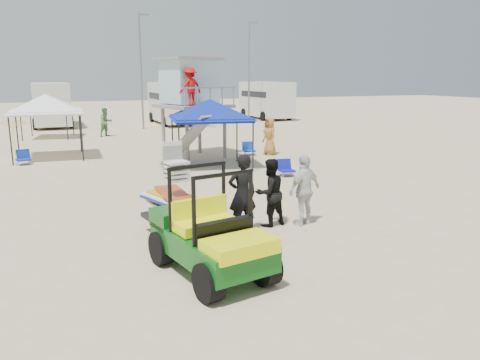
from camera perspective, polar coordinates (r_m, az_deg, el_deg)
name	(u,v)px	position (r m, az deg, el deg)	size (l,w,h in m)	color
ground	(279,286)	(8.64, 4.77, -12.75)	(140.00, 140.00, 0.00)	beige
utility_cart	(210,227)	(8.74, -3.70, -5.79)	(1.77, 2.85, 2.02)	#0C5112
surf_trailer	(177,203)	(10.93, -7.67, -2.85)	(1.47, 2.27, 1.99)	black
man_left	(242,194)	(11.09, 0.28, -1.73)	(0.70, 0.46, 1.91)	black
man_mid	(270,193)	(11.68, 3.64, -1.54)	(0.83, 0.65, 1.71)	black
man_right	(304,190)	(11.85, 7.86, -1.19)	(1.06, 0.44, 1.80)	silver
lifeguard_tower	(190,85)	(21.75, -6.07, 11.40)	(3.44, 3.44, 4.43)	gray
canopy_blue	(210,102)	(19.54, -3.68, 9.42)	(3.56, 3.56, 3.20)	black
canopy_white_a	(45,97)	(23.17, -22.69, 9.29)	(3.16, 3.16, 3.33)	black
canopy_white_c	(46,97)	(31.09, -22.58, 9.38)	(3.16, 3.16, 3.07)	black
umbrella_b	(15,137)	(24.80, -25.76, 4.71)	(1.89, 1.93, 1.73)	#E9F015
beach_chair_a	(23,157)	(22.11, -24.92, 2.53)	(0.64, 0.69, 0.64)	#0E2D99
beach_chair_b	(286,168)	(17.79, 5.58, 1.50)	(0.61, 0.65, 0.64)	#0F16A3
beach_chair_c	(249,149)	(22.52, 1.06, 3.85)	(0.64, 0.69, 0.64)	#1038B5
rv_mid_left	(51,103)	(38.45, -22.05, 8.75)	(2.65, 6.50, 3.25)	silver
rv_mid_right	(173,101)	(38.19, -8.22, 9.50)	(2.64, 7.00, 3.25)	silver
rv_far_right	(266,98)	(42.74, 3.17, 9.90)	(2.64, 6.60, 3.25)	silver
light_pole_left	(141,72)	(34.56, -11.97, 12.71)	(0.14, 0.14, 8.00)	slate
light_pole_right	(249,73)	(38.72, 1.10, 12.91)	(0.14, 0.14, 8.00)	slate
distant_beachgoers	(180,125)	(28.21, -7.34, 6.69)	(8.79, 13.86, 1.82)	#50844F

